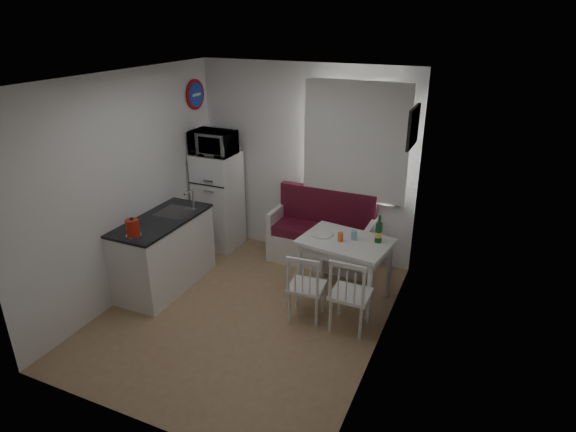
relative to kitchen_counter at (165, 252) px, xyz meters
name	(u,v)px	position (x,y,z in m)	size (l,w,h in m)	color
floor	(246,313)	(1.20, -0.16, -0.46)	(3.00, 3.50, 0.02)	#9C7753
ceiling	(237,78)	(1.20, -0.16, 2.14)	(3.00, 3.50, 0.02)	white
wall_back	(305,163)	(1.20, 1.59, 0.84)	(3.00, 0.02, 2.60)	white
wall_front	(126,289)	(1.20, -1.91, 0.84)	(3.00, 0.02, 2.60)	white
wall_left	(128,188)	(-0.30, -0.16, 0.84)	(0.02, 3.50, 2.60)	white
wall_right	(385,232)	(2.70, -0.16, 0.84)	(0.02, 3.50, 2.60)	white
window	(356,145)	(1.90, 1.56, 1.17)	(1.22, 0.06, 1.47)	white
curtain	(355,142)	(1.90, 1.49, 1.22)	(1.35, 0.02, 1.50)	white
kitchen_counter	(165,252)	(0.00, 0.00, 0.00)	(0.62, 1.32, 1.16)	white
wall_sign	(196,95)	(-0.27, 1.29, 1.69)	(0.40, 0.40, 0.03)	#1B3BA6
picture_frame	(413,127)	(2.67, 0.94, 1.59)	(0.04, 0.52, 0.42)	black
bench	(322,239)	(1.56, 1.36, -0.12)	(1.41, 0.54, 1.01)	white
dining_table	(345,247)	(2.10, 0.63, 0.21)	(1.09, 0.84, 0.75)	white
chair_left	(304,281)	(1.85, -0.02, 0.04)	(0.41, 0.40, 0.43)	white
chair_right	(349,289)	(2.35, -0.03, 0.08)	(0.41, 0.39, 0.46)	white
fridge	(219,201)	(0.02, 1.24, 0.24)	(0.55, 0.55, 1.39)	white
microwave	(213,143)	(0.02, 1.19, 1.09)	(0.58, 0.39, 0.32)	white
kettle	(133,228)	(0.05, -0.54, 0.56)	(0.17, 0.17, 0.23)	#AF1E0E
wine_bottle	(379,229)	(2.45, 0.73, 0.46)	(0.08, 0.08, 0.32)	#164521
drinking_glass_orange	(340,237)	(2.05, 0.58, 0.35)	(0.06, 0.06, 0.10)	orange
drinking_glass_blue	(354,235)	(2.18, 0.68, 0.35)	(0.07, 0.07, 0.11)	#81C3DC
plate	(322,234)	(1.80, 0.65, 0.31)	(0.27, 0.27, 0.02)	white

